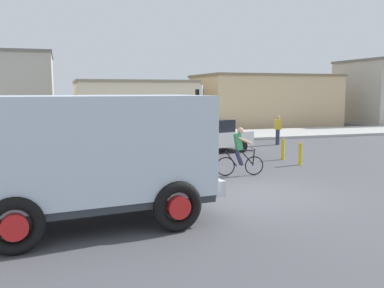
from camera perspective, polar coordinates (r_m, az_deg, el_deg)
The scene contains 11 objects.
ground_plane at distance 12.72m, azimuth 8.97°, elevation -6.52°, with size 120.00×120.00×0.00m, color #4C4C51.
sidewalk_far at distance 26.31m, azimuth -5.18°, elevation 0.86°, with size 80.00×5.00×0.16m, color #ADADA8.
truck_foreground at distance 9.65m, azimuth -13.59°, elevation -0.96°, with size 5.66×3.27×2.90m.
cyclist at distance 15.00m, azimuth 6.47°, elevation -1.01°, with size 1.72×0.54×1.72m.
traffic_light_pole at distance 14.80m, azimuth 1.12°, elevation 3.61°, with size 0.24×0.43×3.20m.
car_red_near at distance 20.53m, azimuth 2.46°, elevation 1.13°, with size 4.29×2.59×1.60m.
pedestrian_near_kerb at distance 23.84m, azimuth 11.53°, elevation 1.93°, with size 0.34×0.22×1.62m.
bollard_near at distance 17.63m, azimuth 14.44°, elevation -1.31°, with size 0.14×0.14×0.90m, color gold.
bollard_far at distance 18.82m, azimuth 12.20°, elevation -0.71°, with size 0.14×0.14×0.90m, color gold.
building_mid_block at distance 32.52m, azimuth -8.08°, elevation 5.20°, with size 8.42×7.89×3.73m.
building_corner_right at distance 37.24m, azimuth 9.60°, elevation 5.88°, with size 11.38×7.56×4.32m.
Camera 1 is at (-5.53, -11.05, 3.02)m, focal length 39.45 mm.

